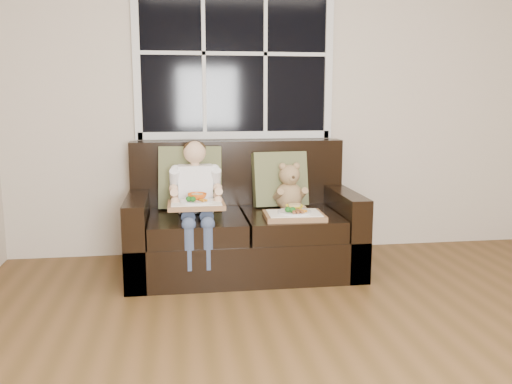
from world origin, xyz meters
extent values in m
cube|color=beige|center=(0.00, 2.50, 1.35)|extent=(4.50, 0.02, 2.70)
cube|color=black|center=(-0.38, 2.48, 1.65)|extent=(1.50, 0.02, 1.25)
cube|color=silver|center=(-0.38, 2.47, 0.99)|extent=(1.58, 0.04, 0.06)
cube|color=silver|center=(-1.16, 2.47, 1.65)|extent=(0.06, 0.04, 1.37)
cube|color=silver|center=(0.40, 2.47, 1.65)|extent=(0.06, 0.04, 1.37)
cube|color=silver|center=(-0.38, 2.47, 1.65)|extent=(1.50, 0.03, 0.03)
cube|color=black|center=(-0.38, 1.95, 0.15)|extent=(1.70, 0.90, 0.30)
cube|color=black|center=(-1.15, 1.95, 0.30)|extent=(0.15, 0.90, 0.60)
cube|color=black|center=(0.40, 1.95, 0.30)|extent=(0.15, 0.90, 0.60)
cube|color=black|center=(-0.38, 2.33, 0.63)|extent=(1.70, 0.18, 0.66)
cube|color=black|center=(-0.73, 1.87, 0.38)|extent=(0.68, 0.72, 0.15)
cube|color=black|center=(-0.03, 1.87, 0.38)|extent=(0.68, 0.72, 0.15)
cube|color=olive|center=(-0.76, 2.17, 0.69)|extent=(0.50, 0.27, 0.49)
cube|color=olive|center=(-0.06, 2.17, 0.66)|extent=(0.44, 0.23, 0.44)
cube|color=white|center=(-0.73, 2.00, 0.63)|extent=(0.25, 0.16, 0.35)
sphere|color=#DDAF87|center=(-0.73, 1.99, 0.91)|extent=(0.17, 0.17, 0.17)
ellipsoid|color=#342310|center=(-0.73, 2.00, 0.93)|extent=(0.17, 0.17, 0.12)
cylinder|color=#374461|center=(-0.79, 1.81, 0.49)|extent=(0.10, 0.31, 0.10)
cylinder|color=#374461|center=(-0.67, 1.81, 0.49)|extent=(0.10, 0.31, 0.10)
cylinder|color=#374461|center=(-0.79, 1.54, 0.30)|extent=(0.09, 0.09, 0.29)
cylinder|color=#374461|center=(-0.67, 1.54, 0.30)|extent=(0.09, 0.09, 0.29)
cylinder|color=#DDAF87|center=(-0.88, 1.88, 0.67)|extent=(0.07, 0.31, 0.24)
cylinder|color=#DDAF87|center=(-0.58, 1.88, 0.67)|extent=(0.07, 0.31, 0.24)
ellipsoid|color=tan|center=(-0.01, 2.05, 0.55)|extent=(0.23, 0.20, 0.22)
sphere|color=tan|center=(-0.01, 2.04, 0.72)|extent=(0.18, 0.18, 0.16)
sphere|color=tan|center=(-0.07, 2.04, 0.78)|extent=(0.06, 0.06, 0.06)
sphere|color=tan|center=(0.05, 2.04, 0.78)|extent=(0.06, 0.06, 0.06)
sphere|color=tan|center=(-0.01, 1.97, 0.70)|extent=(0.06, 0.06, 0.06)
sphere|color=#312316|center=(-0.01, 1.95, 0.71)|extent=(0.02, 0.02, 0.02)
cylinder|color=tan|center=(-0.06, 1.93, 0.48)|extent=(0.07, 0.13, 0.06)
cylinder|color=tan|center=(0.04, 1.93, 0.48)|extent=(0.07, 0.13, 0.06)
cube|color=olive|center=(-0.73, 1.73, 0.56)|extent=(0.39, 0.30, 0.03)
cube|color=white|center=(-0.73, 1.73, 0.58)|extent=(0.35, 0.25, 0.01)
cylinder|color=white|center=(-0.73, 1.72, 0.59)|extent=(0.22, 0.22, 0.01)
imported|color=orange|center=(-0.72, 1.76, 0.62)|extent=(0.13, 0.13, 0.04)
cylinder|color=#DBBA77|center=(-0.72, 1.76, 0.62)|extent=(0.08, 0.08, 0.02)
ellipsoid|color=#205C1D|center=(-0.79, 1.68, 0.62)|extent=(0.04, 0.04, 0.04)
ellipsoid|color=#205C1D|center=(-0.76, 1.67, 0.62)|extent=(0.04, 0.04, 0.04)
cylinder|color=orange|center=(-0.69, 1.68, 0.60)|extent=(0.04, 0.06, 0.01)
cube|color=olive|center=(-0.04, 1.71, 0.47)|extent=(0.43, 0.33, 0.04)
cube|color=white|center=(-0.04, 1.71, 0.49)|extent=(0.38, 0.28, 0.01)
cylinder|color=white|center=(-0.04, 1.70, 0.50)|extent=(0.24, 0.24, 0.02)
imported|color=yellow|center=(-0.03, 1.74, 0.52)|extent=(0.13, 0.13, 0.03)
cylinder|color=#DBBA77|center=(-0.03, 1.74, 0.53)|extent=(0.09, 0.09, 0.02)
ellipsoid|color=#205C1D|center=(-0.10, 1.66, 0.53)|extent=(0.04, 0.04, 0.04)
ellipsoid|color=#205C1D|center=(-0.07, 1.64, 0.53)|extent=(0.04, 0.04, 0.04)
cylinder|color=orange|center=(0.00, 1.65, 0.51)|extent=(0.05, 0.06, 0.02)
cylinder|color=brown|center=(-0.04, 1.63, 0.52)|extent=(0.03, 0.09, 0.02)
camera|label=1|loc=(-0.85, -1.99, 1.30)|focal=38.00mm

